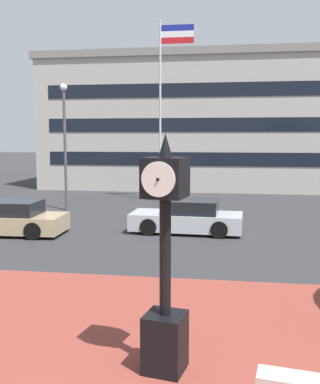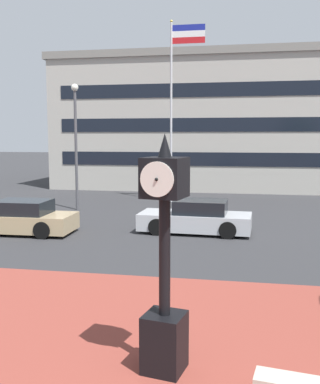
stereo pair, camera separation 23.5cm
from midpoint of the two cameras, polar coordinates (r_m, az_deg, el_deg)
The scene contains 6 objects.
street_clock at distance 7.10m, azimuth 1.55°, elevation -10.02°, with size 0.72×0.76×3.75m.
car_street_near at distance 17.56m, azimuth 5.00°, elevation -3.31°, with size 4.36×1.99×1.28m.
car_street_far at distance 18.22m, azimuth -16.97°, elevation -3.21°, with size 4.37×1.96×1.28m.
flagpole_primary at distance 25.70m, azimuth 2.18°, elevation 12.15°, with size 1.92×0.14×10.05m.
civic_building at distance 37.27m, azimuth 6.21°, elevation 8.53°, with size 21.48×15.06×9.46m.
street_lamp_post at distance 23.12m, azimuth -10.31°, elevation 7.32°, with size 0.36×0.36×6.30m.
Camera 2 is at (-0.26, -3.33, 3.69)m, focal length 42.25 mm.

